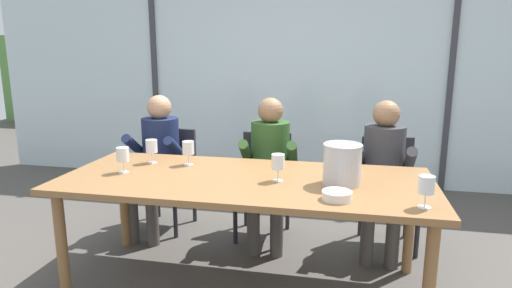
% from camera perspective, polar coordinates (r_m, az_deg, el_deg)
% --- Properties ---
extents(ground, '(14.00, 14.00, 0.00)m').
position_cam_1_polar(ground, '(4.05, 1.92, -10.71)').
color(ground, '#4C4742').
extents(window_glass_panel, '(7.60, 0.03, 2.60)m').
position_cam_1_polar(window_glass_panel, '(5.17, 4.85, 9.15)').
color(window_glass_panel, silver).
rests_on(window_glass_panel, ground).
extents(window_mullion_left, '(0.06, 0.06, 2.60)m').
position_cam_1_polar(window_mullion_left, '(5.63, -12.97, 9.13)').
color(window_mullion_left, '#38383D').
rests_on(window_mullion_left, ground).
extents(window_mullion_right, '(0.06, 0.06, 2.60)m').
position_cam_1_polar(window_mullion_right, '(5.23, 23.96, 8.18)').
color(window_mullion_right, '#38383D').
rests_on(window_mullion_right, ground).
extents(hillside_vineyard, '(13.60, 2.40, 1.86)m').
position_cam_1_polar(hillside_vineyard, '(9.58, 8.09, 8.28)').
color(hillside_vineyard, '#568942').
rests_on(hillside_vineyard, ground).
extents(dining_table, '(2.40, 1.00, 0.76)m').
position_cam_1_polar(dining_table, '(2.89, -1.43, -5.70)').
color(dining_table, olive).
rests_on(dining_table, ground).
extents(chair_near_curtain, '(0.48, 0.48, 0.87)m').
position_cam_1_polar(chair_near_curtain, '(4.06, -11.13, -3.32)').
color(chair_near_curtain, '#232328').
rests_on(chair_near_curtain, ground).
extents(chair_left_of_center, '(0.44, 0.44, 0.87)m').
position_cam_1_polar(chair_left_of_center, '(3.79, 1.14, -4.22)').
color(chair_left_of_center, '#232328').
rests_on(chair_left_of_center, ground).
extents(chair_center, '(0.48, 0.48, 0.87)m').
position_cam_1_polar(chair_center, '(3.76, 16.70, -4.88)').
color(chair_center, '#232328').
rests_on(chair_center, ground).
extents(person_navy_polo, '(0.47, 0.62, 1.19)m').
position_cam_1_polar(person_navy_polo, '(3.90, -12.66, -1.40)').
color(person_navy_polo, '#192347').
rests_on(person_navy_polo, ground).
extents(person_olive_shirt, '(0.48, 0.63, 1.19)m').
position_cam_1_polar(person_olive_shirt, '(3.61, 1.74, -2.19)').
color(person_olive_shirt, '#2D5123').
rests_on(person_olive_shirt, ground).
extents(person_charcoal_jacket, '(0.48, 0.62, 1.19)m').
position_cam_1_polar(person_charcoal_jacket, '(3.57, 16.18, -2.85)').
color(person_charcoal_jacket, '#38383D').
rests_on(person_charcoal_jacket, ground).
extents(ice_bucket_primary, '(0.24, 0.24, 0.26)m').
position_cam_1_polar(ice_bucket_primary, '(2.75, 11.11, -2.51)').
color(ice_bucket_primary, '#B7B7BC').
rests_on(ice_bucket_primary, dining_table).
extents(tasting_bowl, '(0.17, 0.17, 0.05)m').
position_cam_1_polar(tasting_bowl, '(2.49, 10.46, -6.58)').
color(tasting_bowl, silver).
rests_on(tasting_bowl, dining_table).
extents(wine_glass_by_left_taster, '(0.08, 0.08, 0.17)m').
position_cam_1_polar(wine_glass_by_left_taster, '(2.47, 21.22, -5.03)').
color(wine_glass_by_left_taster, silver).
rests_on(wine_glass_by_left_taster, dining_table).
extents(wine_glass_near_bucket, '(0.08, 0.08, 0.17)m').
position_cam_1_polar(wine_glass_near_bucket, '(3.09, -16.89, -1.36)').
color(wine_glass_near_bucket, silver).
rests_on(wine_glass_near_bucket, dining_table).
extents(wine_glass_center_pour, '(0.08, 0.08, 0.17)m').
position_cam_1_polar(wine_glass_center_pour, '(2.77, 2.88, -2.47)').
color(wine_glass_center_pour, silver).
rests_on(wine_glass_center_pour, dining_table).
extents(wine_glass_by_right_taster, '(0.08, 0.08, 0.17)m').
position_cam_1_polar(wine_glass_by_right_taster, '(3.19, -8.78, -0.64)').
color(wine_glass_by_right_taster, silver).
rests_on(wine_glass_by_right_taster, dining_table).
extents(wine_glass_spare_empty, '(0.08, 0.08, 0.17)m').
position_cam_1_polar(wine_glass_spare_empty, '(3.29, -13.39, -0.41)').
color(wine_glass_spare_empty, silver).
rests_on(wine_glass_spare_empty, dining_table).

